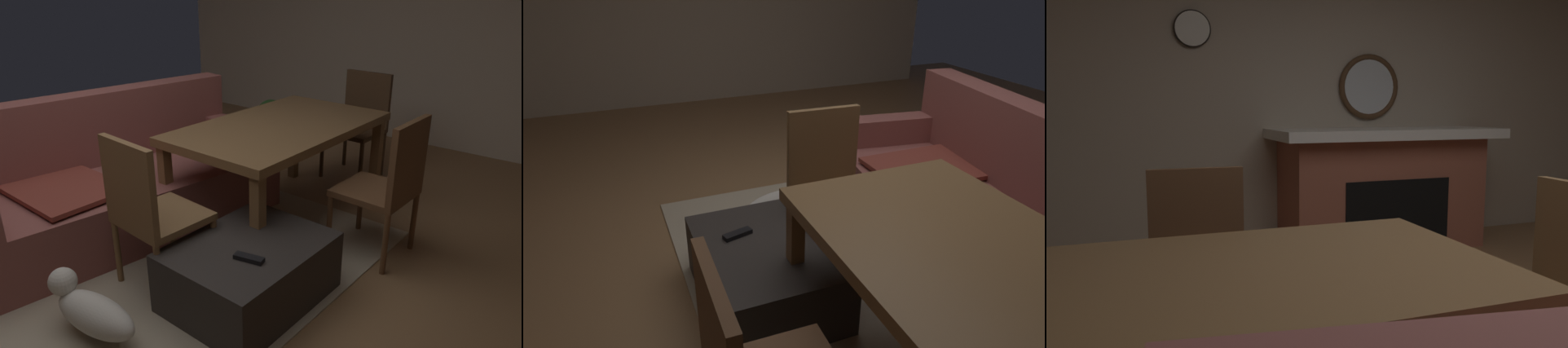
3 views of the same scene
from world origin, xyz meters
TOP-DOWN VIEW (x-y plane):
  - wall_back_fireplace_side at (0.00, -2.99)m, footprint 7.93×0.12m
  - fireplace at (-0.50, -2.61)m, footprint 1.94×0.76m
  - round_wall_mirror at (-0.50, -2.90)m, footprint 0.58×0.05m
  - ottoman_coffee_table at (0.35, -0.66)m, footprint 0.87×0.67m
  - tv_remote at (0.22, -0.77)m, footprint 0.09×0.17m
  - dining_table at (1.27, -0.16)m, footprint 1.59×0.93m
  - dining_chair_west at (0.08, -0.16)m, footprint 0.46×0.46m
  - dining_chair_south at (1.27, -1.02)m, footprint 0.45×0.45m
  - wall_clock at (1.04, -2.90)m, footprint 0.29×0.03m

SIDE VIEW (x-z plane):
  - ottoman_coffee_table at x=0.35m, z-range 0.00..0.36m
  - tv_remote at x=0.22m, z-range 0.36..0.39m
  - dining_chair_west at x=0.08m, z-range 0.06..0.99m
  - dining_chair_south at x=1.27m, z-range 0.06..0.99m
  - fireplace at x=-0.50m, z-range 0.01..1.04m
  - dining_table at x=1.27m, z-range 0.29..1.03m
  - wall_back_fireplace_side at x=0.00m, z-range 0.00..2.76m
  - round_wall_mirror at x=-0.50m, z-range 1.10..1.68m
  - wall_clock at x=1.04m, z-range 1.68..1.97m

